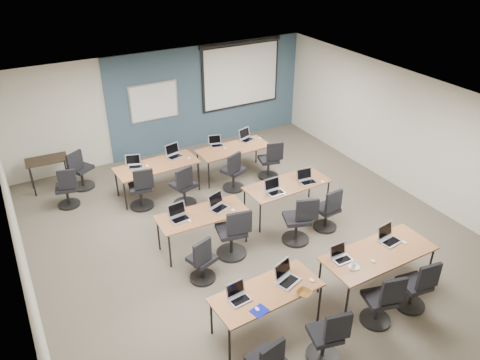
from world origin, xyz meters
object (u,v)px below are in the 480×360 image
laptop_2 (341,256)px  spare_chair_a (80,173)px  laptop_6 (274,189)px  task_chair_6 (299,224)px  laptop_4 (179,215)px  task_chair_10 (234,174)px  laptop_5 (218,205)px  training_table_front_left (267,294)px  laptop_9 (174,153)px  training_table_back_left (157,167)px  utility_table (47,163)px  training_table_mid_right (287,186)px  laptop_8 (134,164)px  task_chair_5 (233,237)px  training_table_mid_left (202,216)px  laptop_11 (246,137)px  task_chair_2 (381,304)px  task_chair_3 (416,289)px  task_chair_4 (202,263)px  training_table_front_right (379,255)px  laptop_10 (216,143)px  spare_chair_b (67,191)px  task_chair_8 (142,191)px  task_chair_9 (184,189)px  laptop_3 (388,237)px  projector_screen (241,71)px  laptop_0 (238,295)px  laptop_7 (307,179)px  task_chair_7 (328,213)px  laptop_1 (286,276)px  training_table_back_right (234,150)px  task_chair_1 (327,339)px  task_chair_11 (270,163)px

laptop_2 → spare_chair_a: spare_chair_a is taller
laptop_6 → task_chair_6: 0.88m
laptop_4 → task_chair_10: bearing=31.1°
laptop_4 → laptop_5: 0.78m
training_table_front_left → laptop_9: (0.48, 4.81, 0.12)m
training_table_back_left → utility_table: bearing=142.9°
training_table_mid_right → laptop_8: size_ratio=5.47×
task_chair_5 → utility_table: size_ratio=1.16×
task_chair_5 → training_table_front_left: bearing=-91.0°
laptop_6 → training_table_mid_right: bearing=19.0°
training_table_mid_left → laptop_11: laptop_11 is taller
training_table_back_left → task_chair_2: size_ratio=1.91×
training_table_mid_left → task_chair_5: bearing=-55.1°
task_chair_10 → laptop_2: bearing=-113.8°
training_table_front_left → laptop_2: size_ratio=5.59×
task_chair_3 → task_chair_6: (-0.60, 2.35, 0.02)m
task_chair_4 → task_chair_5: (0.79, 0.36, 0.05)m
training_table_front_right → laptop_6: bearing=99.9°
training_table_front_left → task_chair_3: size_ratio=1.73×
laptop_10 → spare_chair_b: laptop_10 is taller
laptop_5 → task_chair_10: bearing=33.0°
laptop_4 → training_table_front_right: bearing=-52.1°
task_chair_8 → task_chair_9: 0.91m
training_table_front_left → task_chair_8: task_chair_8 is taller
training_table_mid_right → laptop_3: size_ratio=5.05×
projector_screen → task_chair_2: (-1.60, -7.29, -1.49)m
training_table_front_left → laptop_11: laptop_11 is taller
task_chair_9 → spare_chair_a: spare_chair_a is taller
laptop_0 → task_chair_10: (1.98, 3.83, -0.38)m
task_chair_5 → training_table_mid_left: bearing=134.7°
laptop_7 → laptop_11: laptop_11 is taller
laptop_6 → task_chair_7: 1.16m
laptop_4 → laptop_10: bearing=44.5°
laptop_1 → task_chair_6: task_chair_6 is taller
laptop_9 → laptop_10: 1.10m
task_chair_10 → laptop_0: bearing=-139.6°
training_table_front_left → laptop_9: 4.83m
laptop_5 → laptop_6: size_ratio=1.02×
spare_chair_a → laptop_2: bearing=-94.6°
task_chair_7 → task_chair_10: bearing=107.6°
training_table_back_right → laptop_9: bearing=167.3°
task_chair_7 → utility_table: bearing=132.2°
utility_table → task_chair_1: bearing=-66.7°
projector_screen → laptop_9: (-2.71, -1.71, -1.09)m
laptop_7 → laptop_9: (-1.96, 2.44, 0.00)m
training_table_front_left → training_table_back_left: 4.59m
laptop_7 → laptop_10: 2.63m
training_table_mid_left → task_chair_7: 2.53m
task_chair_6 → laptop_11: bearing=98.2°
task_chair_10 → task_chair_11: 1.04m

